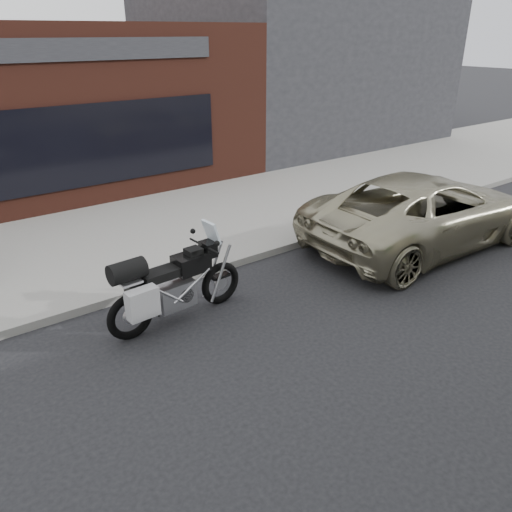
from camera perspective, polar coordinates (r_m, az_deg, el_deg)
name	(u,v)px	position (r m, az deg, el deg)	size (l,w,h in m)	color
ground	(375,379)	(7.12, 13.48, -13.52)	(120.00, 120.00, 0.00)	black
near_sidewalk	(149,225)	(12.13, -12.08, 3.45)	(44.00, 6.00, 0.15)	gray
neighbour_building	(288,64)	(22.73, 3.71, 21.06)	(10.00, 10.00, 6.00)	#26272B
motorcycle	(169,286)	(7.89, -9.91, -3.41)	(2.44, 0.89, 1.54)	black
minivan	(424,210)	(11.32, 18.62, 4.96)	(2.58, 5.60, 1.56)	tan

